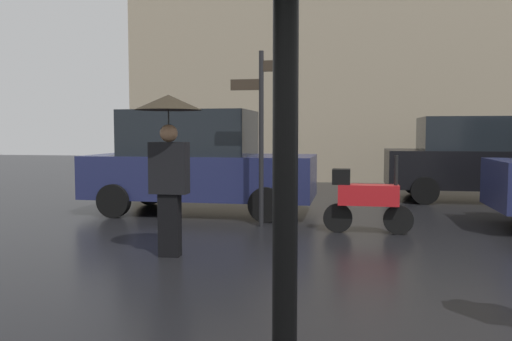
{
  "coord_description": "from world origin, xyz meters",
  "views": [
    {
      "loc": [
        0.37,
        -2.85,
        1.59
      ],
      "look_at": [
        -0.95,
        4.35,
        1.05
      ],
      "focal_mm": 36.62,
      "sensor_mm": 36.0,
      "label": 1
    }
  ],
  "objects": [
    {
      "name": "parked_car_left",
      "position": [
        3.34,
        10.0,
        0.97
      ],
      "size": [
        4.42,
        2.08,
        1.94
      ],
      "rotation": [
        0.0,
        0.0,
        2.87
      ],
      "color": "black",
      "rests_on": "ground"
    },
    {
      "name": "pedestrian_with_umbrella",
      "position": [
        -1.9,
        3.44,
        1.5
      ],
      "size": [
        0.85,
        0.85,
        2.06
      ],
      "rotation": [
        0.0,
        0.0,
        4.85
      ],
      "color": "black",
      "rests_on": "ground"
    },
    {
      "name": "street_signpost",
      "position": [
        -1.11,
        5.75,
        1.78
      ],
      "size": [
        1.08,
        0.08,
        2.93
      ],
      "color": "black",
      "rests_on": "ground"
    },
    {
      "name": "parked_scooter",
      "position": [
        0.59,
        5.44,
        0.55
      ],
      "size": [
        1.39,
        0.32,
        1.23
      ],
      "rotation": [
        0.0,
        0.0,
        0.25
      ],
      "color": "black",
      "rests_on": "ground"
    },
    {
      "name": "parked_car_right",
      "position": [
        -2.61,
        7.04,
        1.0
      ],
      "size": [
        4.42,
        1.97,
        2.01
      ],
      "rotation": [
        0.0,
        0.0,
        -0.27
      ],
      "color": "#1E234C",
      "rests_on": "ground"
    }
  ]
}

